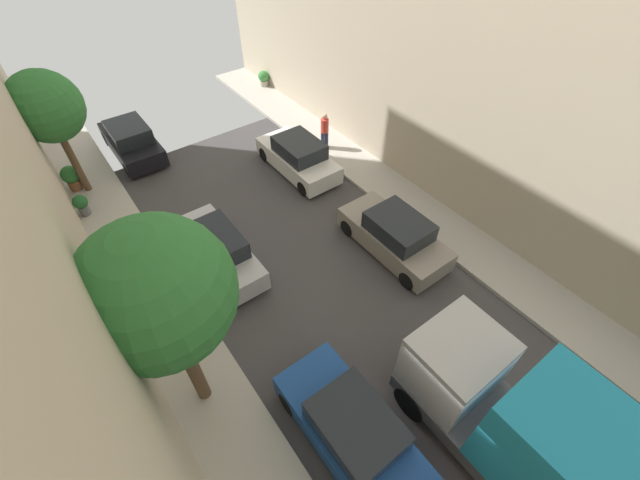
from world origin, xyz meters
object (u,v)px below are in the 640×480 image
Objects in this scene: pedestrian at (325,130)px; potted_plant_2 at (81,204)px; street_tree_0 at (157,294)px; potted_plant_4 at (71,177)px; delivery_truck at (555,457)px; street_tree_2 at (46,107)px; potted_plant_0 at (264,78)px; parked_car_left_2 at (352,430)px; parked_car_right_3 at (298,157)px; parked_car_left_4 at (132,141)px; parked_car_right_2 at (395,235)px; parked_car_left_3 at (216,251)px.

pedestrian is 1.95× the size of potted_plant_2.
street_tree_0 reaches higher than potted_plant_4.
delivery_truck is at bearing -70.01° from potted_plant_2.
potted_plant_4 is at bearing 136.67° from street_tree_2.
potted_plant_4 is at bearing -162.39° from potted_plant_0.
parked_car_right_3 is at bearing 61.98° from parked_car_left_2.
potted_plant_0 is at bearing 74.94° from delivery_truck.
parked_car_left_4 is 3.15m from potted_plant_4.
parked_car_left_2 is 15.75m from parked_car_left_4.
potted_plant_2 is at bearing 109.99° from delivery_truck.
parked_car_right_3 reaches higher than potted_plant_4.
potted_plant_4 is (-0.48, 11.29, -3.85)m from street_tree_0.
pedestrian is 10.87m from potted_plant_4.
pedestrian is 0.35× the size of street_tree_2.
parked_car_left_2 is 6.81m from parked_car_right_2.
parked_car_left_2 and parked_car_right_2 have the same top height.
parked_car_left_2 is 14.71m from street_tree_2.
parked_car_left_2 is 3.94× the size of potted_plant_4.
parked_car_right_3 is 11.15m from street_tree_0.
street_tree_0 reaches higher than parked_car_left_4.
parked_car_right_2 is 4.76× the size of potted_plant_2.
potted_plant_2 is (-3.02, 12.59, -0.06)m from parked_car_left_2.
street_tree_0 is 10.98m from street_tree_2.
street_tree_2 is 12.05m from potted_plant_0.
parked_car_right_3 is at bearing -26.82° from street_tree_2.
parked_car_right_3 is 3.94× the size of potted_plant_4.
potted_plant_2 is at bearing 93.67° from street_tree_0.
parked_car_left_2 reaches higher than potted_plant_0.
parked_car_right_2 is at bearing -45.10° from potted_plant_2.
parked_car_left_4 is 4.76× the size of potted_plant_2.
street_tree_2 reaches higher than parked_car_left_3.
potted_plant_2 is 0.83× the size of potted_plant_4.
parked_car_left_2 is at bearing -118.02° from parked_car_right_3.
potted_plant_0 is 12.67m from potted_plant_2.
potted_plant_0 is at bearing 15.51° from parked_car_left_4.
parked_car_left_3 is 4.89× the size of potted_plant_0.
parked_car_left_3 is 7.83m from potted_plant_4.
parked_car_left_4 is at bearing 32.18° from street_tree_2.
delivery_truck is 21.99m from potted_plant_0.
parked_car_left_3 reaches higher than potted_plant_2.
street_tree_0 is at bearing -173.15° from parked_car_right_2.
pedestrian is at bearing 71.63° from delivery_truck.
parked_car_left_2 is 5.57m from street_tree_0.
potted_plant_4 is (-0.36, 0.34, -3.08)m from street_tree_2.
parked_car_left_2 is 1.00× the size of parked_car_right_2.
parked_car_left_2 is 4.26m from delivery_truck.
parked_car_right_3 is at bearing -27.68° from potted_plant_4.
delivery_truck reaches higher than parked_car_right_2.
pedestrian is at bearing 18.21° from parked_car_right_3.
parked_car_left_4 is 1.00× the size of parked_car_right_2.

